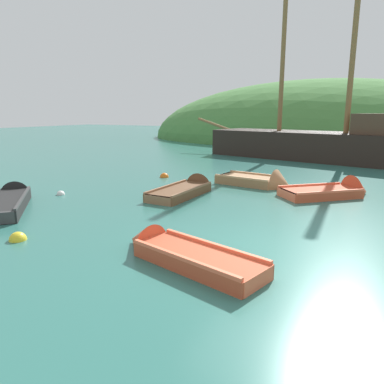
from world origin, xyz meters
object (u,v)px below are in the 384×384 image
Objects in this scene: rowboat_portside at (260,183)px; rowboat_center at (188,191)px; buoy_yellow at (18,240)px; buoy_orange at (164,177)px; sailing_ship at (315,149)px; rowboat_outer_right at (178,255)px; rowboat_far at (10,202)px; buoy_white at (61,195)px; rowboat_outer_left at (335,193)px.

rowboat_center is at bearing -119.48° from rowboat_portside.
rowboat_portside reaches higher than buoy_yellow.
rowboat_center is 8.75× the size of buoy_orange.
rowboat_center is at bearing 91.19° from sailing_ship.
sailing_ship is 17.37m from rowboat_outer_right.
sailing_ship reaches higher than rowboat_far.
rowboat_portside is 7.91× the size of buoy_orange.
rowboat_far is 1.81m from buoy_white.
rowboat_portside is at bearing -69.60° from rowboat_outer_right.
buoy_white is at bearing 122.79° from rowboat_center.
rowboat_center reaches higher than buoy_white.
rowboat_outer_left is 0.92× the size of rowboat_far.
rowboat_outer_left is 11.15× the size of buoy_white.
rowboat_portside is 7.89m from rowboat_outer_right.
sailing_ship is 4.95× the size of rowboat_portside.
buoy_orange is (-4.96, -9.57, -0.65)m from sailing_ship.
rowboat_portside is (-0.58, -9.50, -0.54)m from sailing_ship.
rowboat_outer_left is 1.03× the size of rowboat_portside.
rowboat_outer_left is at bearing 26.08° from buoy_white.
sailing_ship is 15.61m from buoy_white.
rowboat_outer_right is at bearing 10.49° from buoy_yellow.
rowboat_outer_right is 9.29m from buoy_orange.
rowboat_outer_right is at bearing -25.79° from buoy_white.
rowboat_portside is 0.91× the size of rowboat_outer_right.
sailing_ship is at bearing 60.42° from rowboat_outer_left.
buoy_yellow is at bearing -54.83° from buoy_white.
buoy_orange is (-5.05, 7.79, -0.09)m from rowboat_outer_right.
buoy_orange reaches higher than buoy_yellow.
sailing_ship reaches higher than buoy_white.
rowboat_outer_left is at bearing 115.74° from sailing_ship.
buoy_white is (-6.47, 3.13, -0.09)m from rowboat_outer_right.
sailing_ship is 12.21m from rowboat_center.
rowboat_outer_right is 6.87m from rowboat_far.
rowboat_portside is 0.89× the size of rowboat_far.
rowboat_outer_left reaches higher than buoy_orange.
rowboat_portside is 8.90m from rowboat_far.
rowboat_outer_left is 5.13m from rowboat_center.
rowboat_portside is at bearing -36.70° from rowboat_center.
buoy_yellow reaches higher than buoy_white.
rowboat_outer_right is 11.90× the size of buoy_white.
rowboat_outer_right reaches higher than buoy_white.
buoy_yellow is (-3.69, -18.06, -0.65)m from sailing_ship.
sailing_ship is 53.54× the size of buoy_white.
rowboat_outer_left is 0.93× the size of rowboat_center.
rowboat_center reaches higher than rowboat_outer_right.
buoy_orange is at bearing 134.25° from rowboat_outer_left.
rowboat_center reaches higher than buoy_orange.
buoy_orange is at bearing 75.71° from sailing_ship.
buoy_white is (-8.62, -4.22, -0.08)m from rowboat_outer_left.
rowboat_outer_left reaches higher than rowboat_center.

